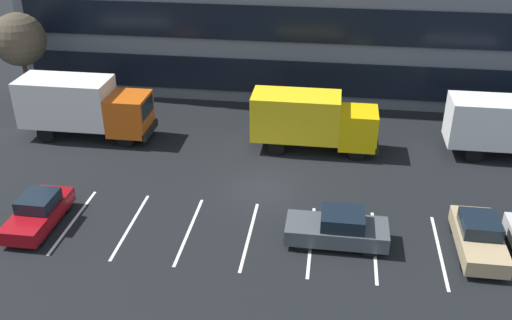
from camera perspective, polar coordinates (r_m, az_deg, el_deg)
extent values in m
plane|color=black|center=(30.05, 0.54, -2.82)|extent=(120.00, 120.00, 0.00)
cube|color=black|center=(39.66, 2.77, 8.12)|extent=(35.90, 0.16, 2.30)
cube|color=black|center=(38.60, 2.89, 13.16)|extent=(35.90, 0.16, 2.30)
cube|color=silver|center=(28.82, -17.50, -5.73)|extent=(0.14, 5.40, 0.01)
cube|color=silver|center=(27.80, -12.23, -6.32)|extent=(0.14, 5.40, 0.01)
cube|color=silver|center=(27.03, -6.59, -6.89)|extent=(0.14, 5.40, 0.01)
cube|color=silver|center=(26.54, -0.67, -7.42)|extent=(0.14, 5.40, 0.01)
cube|color=silver|center=(26.33, 5.42, -7.88)|extent=(0.14, 5.40, 0.01)
cube|color=silver|center=(26.43, 11.55, -8.25)|extent=(0.14, 5.40, 0.01)
cube|color=silver|center=(26.81, 17.58, -8.52)|extent=(0.14, 5.40, 0.01)
cube|color=yellow|center=(33.56, 9.98, 3.13)|extent=(2.12, 2.31, 2.12)
cube|color=black|center=(33.45, 11.82, 3.67)|extent=(0.06, 1.94, 0.93)
cube|color=yellow|center=(33.37, 3.93, 4.35)|extent=(5.00, 2.41, 2.60)
cube|color=black|center=(34.01, 11.71, 1.60)|extent=(0.19, 2.31, 0.38)
cylinder|color=black|center=(34.90, 9.82, 2.22)|extent=(0.96, 0.29, 0.96)
cylinder|color=black|center=(33.12, 9.86, 0.76)|extent=(0.96, 0.29, 0.96)
cylinder|color=black|center=(34.99, 2.34, 2.70)|extent=(0.96, 0.29, 0.96)
cylinder|color=black|center=(33.22, 1.99, 1.27)|extent=(0.96, 0.29, 0.96)
cube|color=#D85914|center=(35.40, -12.32, 4.46)|extent=(2.29, 2.50, 2.29)
cube|color=black|center=(34.86, -10.65, 5.08)|extent=(0.06, 2.10, 1.01)
cube|color=white|center=(36.67, -18.11, 5.50)|extent=(5.42, 2.60, 2.81)
cube|color=black|center=(35.41, -10.33, 2.92)|extent=(0.21, 2.50, 0.42)
cylinder|color=black|center=(36.77, -11.60, 3.49)|extent=(1.04, 0.31, 1.04)
cylinder|color=black|center=(34.95, -12.70, 2.04)|extent=(1.04, 0.31, 1.04)
cylinder|color=black|center=(38.65, -18.55, 3.80)|extent=(1.04, 0.31, 1.04)
cylinder|color=black|center=(36.92, -19.92, 2.43)|extent=(1.04, 0.31, 1.04)
cube|color=white|center=(35.12, 22.34, 3.48)|extent=(5.02, 2.42, 2.61)
cylinder|color=black|center=(36.38, 20.05, 1.97)|extent=(0.97, 0.29, 0.97)
cylinder|color=black|center=(34.63, 20.61, 0.55)|extent=(0.97, 0.29, 0.97)
cylinder|color=black|center=(28.64, 23.52, -6.48)|extent=(0.21, 0.56, 0.56)
cube|color=#474C51|center=(25.98, 7.92, -6.94)|extent=(4.48, 1.88, 0.73)
cube|color=black|center=(25.61, 8.52, -5.73)|extent=(1.88, 1.65, 0.63)
cylinder|color=black|center=(25.50, 4.59, -8.32)|extent=(0.63, 0.23, 0.63)
cylinder|color=black|center=(26.83, 4.83, -6.29)|extent=(0.63, 0.23, 0.63)
cylinder|color=black|center=(25.56, 11.09, -8.72)|extent=(0.63, 0.23, 0.63)
cylinder|color=black|center=(26.89, 10.98, -6.68)|extent=(0.63, 0.23, 0.63)
cube|color=maroon|center=(28.72, -20.59, -5.07)|extent=(1.75, 4.17, 0.68)
cube|color=black|center=(28.56, -20.61, -3.78)|extent=(1.54, 1.75, 0.58)
cylinder|color=black|center=(27.57, -20.32, -7.19)|extent=(0.21, 0.58, 0.58)
cylinder|color=black|center=(28.28, -23.05, -6.81)|extent=(0.21, 0.58, 0.58)
cylinder|color=black|center=(29.53, -18.05, -4.31)|extent=(0.21, 0.58, 0.58)
cylinder|color=black|center=(30.19, -20.66, -4.03)|extent=(0.21, 0.58, 0.58)
cube|color=tan|center=(27.00, 21.01, -7.34)|extent=(1.81, 4.32, 0.70)
cube|color=black|center=(26.83, 21.16, -5.93)|extent=(1.59, 1.82, 0.60)
cylinder|color=black|center=(26.28, 23.14, -9.64)|extent=(0.22, 0.60, 0.60)
cylinder|color=black|center=(25.88, 19.76, -9.56)|extent=(0.22, 0.60, 0.60)
cylinder|color=black|center=(28.47, 21.93, -6.29)|extent=(0.22, 0.60, 0.60)
cylinder|color=black|center=(28.10, 18.83, -6.17)|extent=(0.22, 0.60, 0.60)
cylinder|color=#473323|center=(42.15, -21.51, 6.98)|extent=(0.28, 0.28, 3.37)
sphere|color=#4C4233|center=(41.27, -22.24, 10.90)|extent=(3.43, 3.43, 3.43)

